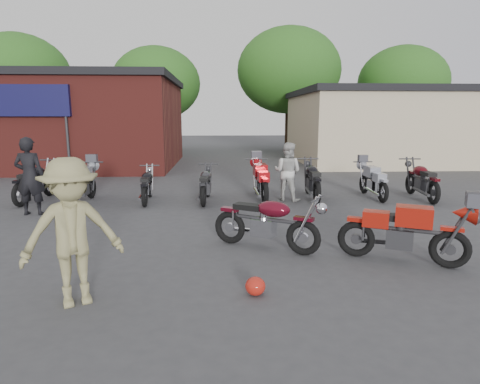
{
  "coord_description": "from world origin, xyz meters",
  "views": [
    {
      "loc": [
        -0.74,
        -6.2,
        2.41
      ],
      "look_at": [
        -0.35,
        1.75,
        0.9
      ],
      "focal_mm": 30.0,
      "sensor_mm": 36.0,
      "label": 1
    }
  ],
  "objects_px": {
    "helmet": "(255,286)",
    "row_bike_2": "(147,183)",
    "row_bike_0": "(35,180)",
    "row_bike_5": "(312,178)",
    "person_light": "(288,172)",
    "vintage_motorcycle": "(267,218)",
    "row_bike_6": "(373,179)",
    "row_bike_3": "(206,182)",
    "row_bike_7": "(422,178)",
    "person_dark": "(30,176)",
    "row_bike_1": "(82,182)",
    "sportbike": "(405,229)",
    "person_tan": "(72,233)",
    "row_bike_4": "(261,178)"
  },
  "relations": [
    {
      "from": "helmet",
      "to": "row_bike_2",
      "type": "height_order",
      "value": "row_bike_2"
    },
    {
      "from": "row_bike_0",
      "to": "row_bike_2",
      "type": "xyz_separation_m",
      "value": [
        3.22,
        -0.27,
        -0.08
      ]
    },
    {
      "from": "row_bike_5",
      "to": "person_light",
      "type": "bearing_deg",
      "value": 110.14
    },
    {
      "from": "person_light",
      "to": "vintage_motorcycle",
      "type": "bearing_deg",
      "value": 106.41
    },
    {
      "from": "row_bike_6",
      "to": "row_bike_3",
      "type": "bearing_deg",
      "value": 91.83
    },
    {
      "from": "row_bike_0",
      "to": "row_bike_6",
      "type": "relative_size",
      "value": 1.1
    },
    {
      "from": "row_bike_7",
      "to": "helmet",
      "type": "bearing_deg",
      "value": 142.35
    },
    {
      "from": "person_light",
      "to": "row_bike_7",
      "type": "relative_size",
      "value": 0.79
    },
    {
      "from": "row_bike_0",
      "to": "row_bike_2",
      "type": "height_order",
      "value": "row_bike_0"
    },
    {
      "from": "person_dark",
      "to": "row_bike_0",
      "type": "height_order",
      "value": "person_dark"
    },
    {
      "from": "person_light",
      "to": "row_bike_6",
      "type": "height_order",
      "value": "person_light"
    },
    {
      "from": "person_light",
      "to": "row_bike_0",
      "type": "height_order",
      "value": "person_light"
    },
    {
      "from": "row_bike_5",
      "to": "row_bike_7",
      "type": "xyz_separation_m",
      "value": [
        3.21,
        -0.21,
        -0.0
      ]
    },
    {
      "from": "row_bike_1",
      "to": "row_bike_7",
      "type": "xyz_separation_m",
      "value": [
        9.77,
        0.18,
        0.01
      ]
    },
    {
      "from": "vintage_motorcycle",
      "to": "person_light",
      "type": "relative_size",
      "value": 1.2
    },
    {
      "from": "person_dark",
      "to": "row_bike_1",
      "type": "height_order",
      "value": "person_dark"
    },
    {
      "from": "sportbike",
      "to": "row_bike_6",
      "type": "height_order",
      "value": "sportbike"
    },
    {
      "from": "row_bike_0",
      "to": "row_bike_6",
      "type": "bearing_deg",
      "value": -84.66
    },
    {
      "from": "row_bike_3",
      "to": "row_bike_6",
      "type": "distance_m",
      "value": 4.98
    },
    {
      "from": "person_tan",
      "to": "row_bike_1",
      "type": "bearing_deg",
      "value": 81.8
    },
    {
      "from": "person_dark",
      "to": "row_bike_4",
      "type": "bearing_deg",
      "value": -164.24
    },
    {
      "from": "row_bike_3",
      "to": "row_bike_4",
      "type": "xyz_separation_m",
      "value": [
        1.6,
        0.26,
        0.06
      ]
    },
    {
      "from": "helmet",
      "to": "person_light",
      "type": "distance_m",
      "value": 6.44
    },
    {
      "from": "sportbike",
      "to": "row_bike_4",
      "type": "xyz_separation_m",
      "value": [
        -1.85,
        5.33,
        0.03
      ]
    },
    {
      "from": "row_bike_4",
      "to": "person_dark",
      "type": "bearing_deg",
      "value": 102.95
    },
    {
      "from": "person_tan",
      "to": "row_bike_5",
      "type": "distance_m",
      "value": 8.05
    },
    {
      "from": "person_dark",
      "to": "row_bike_1",
      "type": "relative_size",
      "value": 0.93
    },
    {
      "from": "helmet",
      "to": "row_bike_5",
      "type": "relative_size",
      "value": 0.13
    },
    {
      "from": "helmet",
      "to": "row_bike_7",
      "type": "height_order",
      "value": "row_bike_7"
    },
    {
      "from": "sportbike",
      "to": "row_bike_2",
      "type": "distance_m",
      "value": 7.25
    },
    {
      "from": "row_bike_1",
      "to": "row_bike_3",
      "type": "height_order",
      "value": "row_bike_1"
    },
    {
      "from": "row_bike_3",
      "to": "row_bike_1",
      "type": "bearing_deg",
      "value": 95.26
    },
    {
      "from": "row_bike_4",
      "to": "row_bike_7",
      "type": "distance_m",
      "value": 4.75
    },
    {
      "from": "row_bike_4",
      "to": "helmet",
      "type": "bearing_deg",
      "value": 170.99
    },
    {
      "from": "row_bike_1",
      "to": "row_bike_3",
      "type": "relative_size",
      "value": 1.09
    },
    {
      "from": "person_light",
      "to": "row_bike_0",
      "type": "distance_m",
      "value": 7.25
    },
    {
      "from": "person_light",
      "to": "row_bike_4",
      "type": "relative_size",
      "value": 0.79
    },
    {
      "from": "vintage_motorcycle",
      "to": "row_bike_5",
      "type": "bearing_deg",
      "value": 97.69
    },
    {
      "from": "row_bike_6",
      "to": "row_bike_2",
      "type": "bearing_deg",
      "value": 90.43
    },
    {
      "from": "row_bike_4",
      "to": "row_bike_6",
      "type": "bearing_deg",
      "value": -92.02
    },
    {
      "from": "person_light",
      "to": "sportbike",
      "type": "bearing_deg",
      "value": 132.7
    },
    {
      "from": "helmet",
      "to": "row_bike_5",
      "type": "bearing_deg",
      "value": 70.75
    },
    {
      "from": "vintage_motorcycle",
      "to": "person_dark",
      "type": "distance_m",
      "value": 6.24
    },
    {
      "from": "vintage_motorcycle",
      "to": "row_bike_6",
      "type": "height_order",
      "value": "vintage_motorcycle"
    },
    {
      "from": "row_bike_2",
      "to": "person_light",
      "type": "bearing_deg",
      "value": -94.03
    },
    {
      "from": "row_bike_2",
      "to": "row_bike_6",
      "type": "bearing_deg",
      "value": -91.68
    },
    {
      "from": "row_bike_2",
      "to": "row_bike_5",
      "type": "height_order",
      "value": "row_bike_5"
    },
    {
      "from": "vintage_motorcycle",
      "to": "row_bike_0",
      "type": "relative_size",
      "value": 0.96
    },
    {
      "from": "sportbike",
      "to": "person_dark",
      "type": "bearing_deg",
      "value": 179.75
    },
    {
      "from": "person_dark",
      "to": "row_bike_5",
      "type": "height_order",
      "value": "person_dark"
    }
  ]
}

